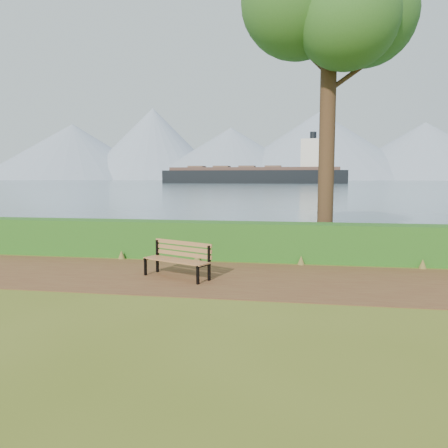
# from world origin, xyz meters

# --- Properties ---
(ground) EXTENTS (140.00, 140.00, 0.00)m
(ground) POSITION_xyz_m (0.00, 0.00, 0.00)
(ground) COLOR #52601B
(ground) RESTS_ON ground
(path) EXTENTS (40.00, 3.40, 0.01)m
(path) POSITION_xyz_m (0.00, 0.30, 0.01)
(path) COLOR brown
(path) RESTS_ON ground
(hedge) EXTENTS (32.00, 0.85, 1.00)m
(hedge) POSITION_xyz_m (0.00, 2.60, 0.50)
(hedge) COLOR #224E16
(hedge) RESTS_ON ground
(water) EXTENTS (700.00, 510.00, 0.00)m
(water) POSITION_xyz_m (0.00, 260.00, 0.01)
(water) COLOR #455F6F
(water) RESTS_ON ground
(mountains) EXTENTS (585.00, 190.00, 70.00)m
(mountains) POSITION_xyz_m (-9.17, 406.05, 27.70)
(mountains) COLOR #7B8BA4
(mountains) RESTS_ON ground
(bench) EXTENTS (1.64, 1.09, 0.80)m
(bench) POSITION_xyz_m (-1.08, 0.18, 0.46)
(bench) COLOR black
(bench) RESTS_ON ground
(cargo_ship) EXTENTS (68.00, 11.38, 20.61)m
(cargo_ship) POSITION_xyz_m (-12.57, 154.96, 3.07)
(cargo_ship) COLOR black
(cargo_ship) RESTS_ON ground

